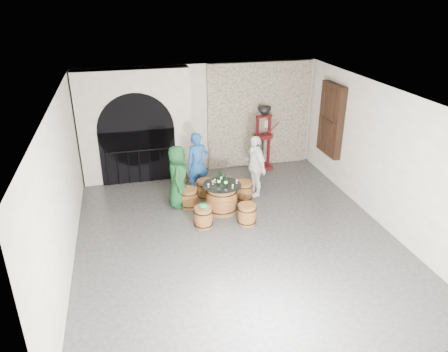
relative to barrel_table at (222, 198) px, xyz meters
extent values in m
plane|color=#2C2C2F|center=(0.02, -1.22, -0.36)|extent=(8.00, 8.00, 0.00)
plane|color=beige|center=(0.02, 2.78, 1.24)|extent=(8.00, 0.00, 8.00)
plane|color=beige|center=(0.02, -5.22, 1.24)|extent=(8.00, 0.00, 8.00)
plane|color=beige|center=(-3.48, -1.22, 1.24)|extent=(0.00, 8.00, 8.00)
plane|color=beige|center=(3.52, -1.22, 1.24)|extent=(0.00, 8.00, 8.00)
plane|color=beige|center=(0.02, -1.22, 2.84)|extent=(8.00, 8.00, 0.00)
cube|color=gray|center=(1.82, 2.72, 1.24)|extent=(3.20, 0.12, 3.18)
cube|color=beige|center=(-1.88, 2.53, 1.24)|extent=(3.10, 0.50, 3.18)
cube|color=black|center=(-1.88, 2.26, 0.41)|extent=(2.10, 0.03, 1.55)
cylinder|color=black|center=(-1.88, 2.26, 1.19)|extent=(2.10, 0.03, 2.10)
cylinder|color=black|center=(-1.88, 2.20, 0.62)|extent=(1.79, 0.04, 0.04)
cylinder|color=black|center=(-2.77, 2.20, 0.13)|extent=(0.02, 0.02, 0.98)
cylinder|color=black|center=(-2.47, 2.20, 0.13)|extent=(0.02, 0.02, 0.98)
cylinder|color=black|center=(-2.18, 2.20, 0.13)|extent=(0.02, 0.02, 0.98)
cylinder|color=black|center=(-1.88, 2.20, 0.13)|extent=(0.02, 0.02, 0.98)
cylinder|color=black|center=(-1.58, 2.20, 0.13)|extent=(0.02, 0.02, 0.98)
cylinder|color=black|center=(-1.28, 2.20, 0.13)|extent=(0.02, 0.02, 0.98)
cylinder|color=black|center=(-0.99, 2.20, 0.13)|extent=(0.02, 0.02, 0.98)
cube|color=black|center=(3.41, 1.18, 1.44)|extent=(0.20, 1.10, 2.00)
cube|color=black|center=(3.36, 1.18, 1.44)|extent=(0.06, 0.88, 1.76)
cube|color=black|center=(3.39, 1.18, 1.44)|extent=(0.22, 0.92, 0.06)
cube|color=black|center=(3.39, 0.89, 1.44)|extent=(0.22, 0.06, 1.80)
cube|color=black|center=(3.39, 1.18, 1.44)|extent=(0.22, 0.06, 1.80)
cube|color=black|center=(3.39, 1.47, 1.44)|extent=(0.22, 0.06, 1.80)
cylinder|color=brown|center=(0.00, 0.00, -0.02)|extent=(0.73, 0.73, 0.69)
cylinder|color=brown|center=(0.00, 0.00, -0.02)|extent=(0.78, 0.78, 0.15)
torus|color=black|center=(0.00, 0.00, -0.25)|extent=(0.78, 0.78, 0.02)
torus|color=black|center=(0.00, 0.00, 0.22)|extent=(0.78, 0.78, 0.02)
cylinder|color=brown|center=(0.00, 0.00, 0.34)|extent=(0.75, 0.75, 0.02)
cylinder|color=black|center=(0.00, 0.00, 0.36)|extent=(0.95, 0.95, 0.01)
cylinder|color=brown|center=(-0.76, 0.42, -0.12)|extent=(0.41, 0.41, 0.49)
cylinder|color=brown|center=(-0.76, 0.42, -0.12)|extent=(0.44, 0.44, 0.11)
torus|color=black|center=(-0.76, 0.42, -0.29)|extent=(0.45, 0.45, 0.02)
torus|color=black|center=(-0.76, 0.42, 0.05)|extent=(0.45, 0.45, 0.02)
cylinder|color=brown|center=(-0.76, 0.42, 0.14)|extent=(0.42, 0.42, 0.02)
cylinder|color=brown|center=(-0.26, 0.83, -0.12)|extent=(0.41, 0.41, 0.49)
cylinder|color=brown|center=(-0.26, 0.83, -0.12)|extent=(0.44, 0.44, 0.11)
torus|color=black|center=(-0.26, 0.83, -0.29)|extent=(0.45, 0.45, 0.02)
torus|color=black|center=(-0.26, 0.83, 0.05)|extent=(0.45, 0.45, 0.02)
cylinder|color=brown|center=(-0.26, 0.83, 0.14)|extent=(0.42, 0.42, 0.02)
cylinder|color=brown|center=(0.73, 0.47, -0.12)|extent=(0.41, 0.41, 0.49)
cylinder|color=brown|center=(0.73, 0.47, -0.12)|extent=(0.44, 0.44, 0.11)
torus|color=black|center=(0.73, 0.47, -0.29)|extent=(0.45, 0.45, 0.02)
torus|color=black|center=(0.73, 0.47, 0.05)|extent=(0.45, 0.45, 0.02)
cylinder|color=brown|center=(0.73, 0.47, 0.14)|extent=(0.42, 0.42, 0.02)
cylinder|color=brown|center=(0.43, -0.75, -0.12)|extent=(0.41, 0.41, 0.49)
cylinder|color=brown|center=(0.43, -0.75, -0.12)|extent=(0.44, 0.44, 0.11)
torus|color=black|center=(0.43, -0.75, -0.29)|extent=(0.45, 0.45, 0.02)
torus|color=black|center=(0.43, -0.75, 0.05)|extent=(0.45, 0.45, 0.02)
cylinder|color=brown|center=(0.43, -0.75, 0.14)|extent=(0.42, 0.42, 0.02)
cylinder|color=brown|center=(-0.60, -0.63, -0.12)|extent=(0.41, 0.41, 0.49)
cylinder|color=brown|center=(-0.60, -0.63, -0.12)|extent=(0.44, 0.44, 0.11)
torus|color=black|center=(-0.60, -0.63, -0.29)|extent=(0.45, 0.45, 0.02)
torus|color=black|center=(-0.60, -0.63, 0.05)|extent=(0.45, 0.45, 0.02)
cylinder|color=brown|center=(-0.60, -0.63, 0.14)|extent=(0.42, 0.42, 0.02)
ellipsoid|color=#0D9645|center=(-0.60, -0.63, 0.19)|extent=(0.18, 0.18, 0.10)
cylinder|color=#0D9645|center=(-0.52, -0.66, 0.15)|extent=(0.12, 0.12, 0.01)
imported|color=#12401C|center=(-1.00, 0.55, 0.45)|extent=(0.69, 0.90, 1.64)
imported|color=navy|center=(-0.37, 1.20, 0.48)|extent=(0.68, 0.50, 1.69)
imported|color=white|center=(1.07, 0.69, 0.48)|extent=(0.60, 1.04, 1.68)
cylinder|color=black|center=(-0.07, 0.02, 0.48)|extent=(0.07, 0.07, 0.22)
cylinder|color=white|center=(-0.07, 0.02, 0.47)|extent=(0.08, 0.08, 0.06)
cone|color=black|center=(-0.07, 0.02, 0.61)|extent=(0.07, 0.07, 0.05)
cylinder|color=black|center=(-0.07, 0.02, 0.66)|extent=(0.03, 0.03, 0.07)
cylinder|color=black|center=(0.08, -0.08, 0.48)|extent=(0.07, 0.07, 0.22)
cylinder|color=white|center=(0.08, -0.08, 0.47)|extent=(0.08, 0.08, 0.06)
cone|color=black|center=(0.08, -0.08, 0.61)|extent=(0.07, 0.07, 0.05)
cylinder|color=black|center=(0.08, -0.08, 0.66)|extent=(0.03, 0.03, 0.07)
cylinder|color=black|center=(0.02, 0.21, 0.48)|extent=(0.07, 0.07, 0.22)
cylinder|color=white|center=(0.02, 0.21, 0.47)|extent=(0.08, 0.08, 0.06)
cone|color=black|center=(0.02, 0.21, 0.61)|extent=(0.07, 0.07, 0.05)
cylinder|color=black|center=(0.02, 0.21, 0.66)|extent=(0.03, 0.03, 0.07)
cylinder|color=brown|center=(-0.79, 1.81, -0.07)|extent=(0.41, 0.41, 0.58)
cylinder|color=brown|center=(-0.79, 1.81, -0.07)|extent=(0.44, 0.44, 0.13)
torus|color=black|center=(-0.79, 1.81, -0.27)|extent=(0.45, 0.45, 0.02)
torus|color=black|center=(-0.79, 1.81, 0.12)|extent=(0.45, 0.45, 0.02)
cylinder|color=brown|center=(-0.79, 1.81, 0.23)|extent=(0.42, 0.42, 0.02)
cube|color=#510D10|center=(1.85, 2.34, -0.31)|extent=(0.61, 0.53, 0.10)
cube|color=#510D10|center=(1.85, 2.34, 0.69)|extent=(0.54, 0.40, 0.12)
cube|color=#510D10|center=(1.85, 2.34, 1.31)|extent=(0.50, 0.22, 0.07)
cylinder|color=black|center=(1.85, 2.34, 0.26)|extent=(0.06, 0.06, 1.03)
cylinder|color=black|center=(1.85, 2.34, 1.55)|extent=(0.39, 0.39, 0.09)
cone|color=black|center=(1.85, 2.34, 1.43)|extent=(0.39, 0.39, 0.21)
cube|color=#510D10|center=(1.64, 2.30, 0.52)|extent=(0.09, 0.09, 1.65)
cube|color=#510D10|center=(2.05, 2.38, 0.52)|extent=(0.09, 0.09, 1.65)
cylinder|color=#510D10|center=(2.16, 2.36, 0.93)|extent=(0.44, 0.12, 0.32)
cube|color=silver|center=(2.07, 2.64, 0.99)|extent=(0.18, 0.10, 0.22)
camera|label=1|loc=(-2.19, -9.14, 4.84)|focal=34.00mm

